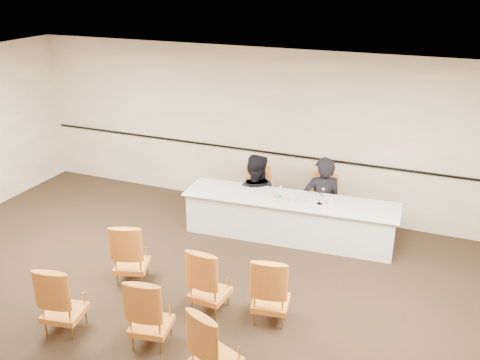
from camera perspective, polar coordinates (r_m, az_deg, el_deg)
name	(u,v)px	position (r m, az deg, el deg)	size (l,w,h in m)	color
floor	(173,327)	(7.18, -7.21, -15.27)	(10.00, 10.00, 0.00)	black
ceiling	(159,97)	(5.88, -8.60, 8.71)	(10.00, 10.00, 0.00)	white
wall_back	(276,132)	(9.80, 3.88, 5.16)	(10.00, 0.04, 3.00)	#F9E6C3
wall_rail	(275,153)	(9.89, 3.75, 2.88)	(9.80, 0.04, 0.03)	black
panel_table	(289,218)	(9.07, 5.25, -4.07)	(3.58, 0.83, 0.72)	silver
panelist_main	(322,207)	(9.45, 8.71, -2.82)	(0.67, 0.44, 1.84)	black
panelist_main_chair	(322,203)	(9.42, 8.74, -2.42)	(0.50, 0.50, 0.95)	#AF561F
panelist_second	(255,201)	(9.73, 1.58, -2.28)	(0.88, 0.68, 1.80)	black
panelist_second_chair	(255,194)	(9.67, 1.58, -1.50)	(0.50, 0.50, 0.95)	#AF561F
papers	(317,203)	(8.82, 8.23, -2.40)	(0.30, 0.22, 0.00)	white
microphone	(320,197)	(8.72, 8.52, -1.84)	(0.09, 0.18, 0.25)	black
water_bottle	(280,193)	(8.84, 4.32, -1.36)	(0.07, 0.07, 0.23)	teal
drinking_glass	(293,199)	(8.79, 5.65, -2.02)	(0.06, 0.06, 0.10)	silver
coffee_cup	(331,202)	(8.72, 9.63, -2.32)	(0.09, 0.09, 0.14)	white
aud_chair_front_left	(131,252)	(7.95, -11.57, -7.51)	(0.50, 0.50, 0.95)	#AF561F
aud_chair_front_mid	(210,279)	(7.18, -3.26, -10.49)	(0.50, 0.50, 0.95)	#AF561F
aud_chair_front_right	(271,288)	(7.01, 3.34, -11.42)	(0.50, 0.50, 0.95)	#AF561F
aud_chair_back_left	(63,297)	(7.17, -18.38, -11.78)	(0.50, 0.50, 0.95)	#AF561F
aud_chair_back_mid	(150,310)	(6.70, -9.55, -13.49)	(0.50, 0.50, 0.95)	#AF561F
aud_chair_back_right	(216,345)	(6.10, -2.57, -17.17)	(0.50, 0.50, 0.95)	#AF561F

